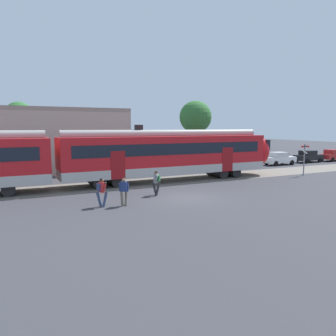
# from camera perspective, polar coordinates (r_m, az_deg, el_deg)

# --- Properties ---
(ground_plane) EXTENTS (160.00, 160.00, 0.00)m
(ground_plane) POSITION_cam_1_polar(r_m,az_deg,el_deg) (21.39, 3.12, -5.15)
(ground_plane) COLOR #38383D
(track_bed) EXTENTS (80.00, 4.40, 0.01)m
(track_bed) POSITION_cam_1_polar(r_m,az_deg,el_deg) (25.10, -23.00, -3.86)
(track_bed) COLOR slate
(track_bed) RESTS_ON ground
(pedestrian_red) EXTENTS (0.67, 0.54, 1.67)m
(pedestrian_red) POSITION_cam_1_polar(r_m,az_deg,el_deg) (19.11, -11.52, -3.75)
(pedestrian_red) COLOR navy
(pedestrian_red) RESTS_ON ground
(pedestrian_navy) EXTENTS (0.66, 0.56, 1.67)m
(pedestrian_navy) POSITION_cam_1_polar(r_m,az_deg,el_deg) (19.13, -7.68, -3.65)
(pedestrian_navy) COLOR #6B6051
(pedestrian_navy) RESTS_ON ground
(pedestrian_grey) EXTENTS (0.50, 0.68, 1.67)m
(pedestrian_grey) POSITION_cam_1_polar(r_m,az_deg,el_deg) (21.86, -2.03, -2.23)
(pedestrian_grey) COLOR #28282D
(pedestrian_grey) RESTS_ON ground
(parked_car_silver) EXTENTS (4.06, 1.87, 1.54)m
(parked_car_silver) POSITION_cam_1_polar(r_m,az_deg,el_deg) (38.66, 13.16, 1.37)
(parked_car_silver) COLOR #B7BABF
(parked_car_silver) RESTS_ON ground
(parked_car_white) EXTENTS (4.04, 1.84, 1.54)m
(parked_car_white) POSITION_cam_1_polar(r_m,az_deg,el_deg) (41.66, 18.78, 1.58)
(parked_car_white) COLOR silver
(parked_car_white) RESTS_ON ground
(parked_car_black) EXTENTS (4.09, 1.93, 1.54)m
(parked_car_black) POSITION_cam_1_polar(r_m,az_deg,el_deg) (46.10, 23.24, 1.88)
(parked_car_black) COLOR black
(parked_car_black) RESTS_ON ground
(parked_car_red) EXTENTS (4.05, 1.86, 1.54)m
(parked_car_red) POSITION_cam_1_polar(r_m,az_deg,el_deg) (49.51, 26.82, 2.02)
(parked_car_red) COLOR #B22323
(parked_car_red) RESTS_ON ground
(crossing_signal) EXTENTS (0.96, 0.22, 3.00)m
(crossing_signal) POSITION_cam_1_polar(r_m,az_deg,el_deg) (33.26, 22.68, 2.21)
(crossing_signal) COLOR gray
(crossing_signal) RESTS_ON ground
(background_building) EXTENTS (15.93, 5.00, 9.20)m
(background_building) POSITION_cam_1_polar(r_m,az_deg,el_deg) (34.29, -20.56, 4.45)
(background_building) COLOR #B2A899
(background_building) RESTS_ON ground
(street_tree_right) EXTENTS (3.91, 3.91, 7.73)m
(street_tree_right) POSITION_cam_1_polar(r_m,az_deg,el_deg) (40.44, 4.81, 8.82)
(street_tree_right) COLOR brown
(street_tree_right) RESTS_ON ground
(street_tree_left) EXTENTS (2.98, 2.98, 7.20)m
(street_tree_left) POSITION_cam_1_polar(r_m,az_deg,el_deg) (38.14, -24.51, 8.17)
(street_tree_left) COLOR brown
(street_tree_left) RESTS_ON ground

